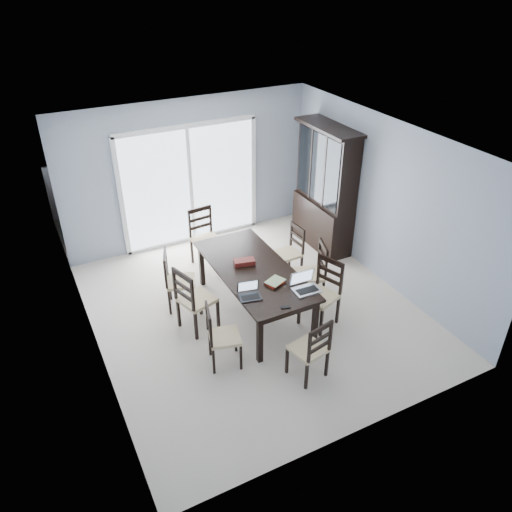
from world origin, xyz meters
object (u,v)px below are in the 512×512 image
Objects in this scene: chair_right_mid at (315,266)px; cell_phone at (285,307)px; china_hutch at (325,190)px; chair_left_far at (174,274)px; laptop_silver at (307,287)px; chair_left_mid at (191,294)px; game_box at (244,262)px; laptop_dark at (250,295)px; chair_end_far at (203,231)px; hot_tub at (125,202)px; dining_table at (254,273)px; chair_end_near at (313,345)px; chair_left_near at (217,330)px; chair_right_near at (324,285)px; chair_right_far at (292,246)px.

cell_phone is at bearing 148.39° from chair_right_mid.
china_hutch is at bearing -19.31° from chair_right_mid.
laptop_silver is at bearing 63.29° from chair_left_far.
chair_left_mid is 3.91× the size of game_box.
chair_right_mid is 3.44× the size of laptop_dark.
chair_end_far is (0.86, 0.98, 0.03)m from chair_left_far.
hot_tub is (-0.90, 3.42, -0.30)m from game_box.
china_hutch is 6.00× the size of laptop_silver.
cell_phone is (-0.05, -1.00, 0.08)m from dining_table.
dining_table is 1.97× the size of chair_right_mid.
chair_end_near reaches higher than laptop_silver.
game_box is at bearing 80.81° from chair_end_near.
dining_table is at bearing 145.29° from chair_left_near.
chair_right_near reaches higher than hot_tub.
chair_end_far is 2.15m from hot_tub.
dining_table is 2.16× the size of chair_right_far.
laptop_dark is at bearing 127.41° from chair_right_mid.
chair_end_near is 0.88m from laptop_silver.
chair_left_far is 0.97× the size of chair_right_mid.
laptop_dark is (-0.23, -2.22, 0.19)m from chair_end_far.
chair_right_mid is (1.91, -0.15, -0.02)m from chair_left_mid.
chair_left_far reaches higher than laptop_silver.
hot_tub is at bearing -72.11° from chair_end_far.
chair_left_far is at bearing 134.09° from cell_phone.
dining_table is at bearing 101.07° from cell_phone.
game_box is at bearing -75.23° from hot_tub.
chair_right_near is 1.03× the size of chair_right_mid.
cell_phone is at bearing -89.23° from game_box.
chair_left_near is 1.97m from chair_right_mid.
chair_left_far reaches higher than chair_left_near.
chair_end_near is (-2.01, -2.82, -0.52)m from china_hutch.
cell_phone is at bearing -93.11° from dining_table.
cell_phone is at bearing 86.33° from chair_end_far.
chair_right_mid is 1.40m from laptop_dark.
chair_end_far reaches higher than chair_left_far.
laptop_dark is (-1.36, -1.22, 0.26)m from chair_right_far.
chair_end_near is 2.83× the size of laptop_silver.
chair_left_mid reaches higher than laptop_dark.
china_hutch is 3.03m from laptop_dark.
chair_end_near is 5.25m from hot_tub.
chair_left_far is at bearing 34.33° from chair_right_near.
dining_table is 1.18m from chair_right_far.
game_box is at bearing 91.22° from chair_right_mid.
chair_left_far is 2.96m from hot_tub.
chair_end_far is at bearing 104.39° from laptop_silver.
chair_end_far is at bearing 176.38° from chair_left_near.
chair_right_far is at bearing 14.25° from chair_right_mid.
chair_right_far is at bearing -147.99° from china_hutch.
chair_left_mid is 1.82m from chair_end_far.
chair_right_near is at bearing 24.27° from laptop_silver.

